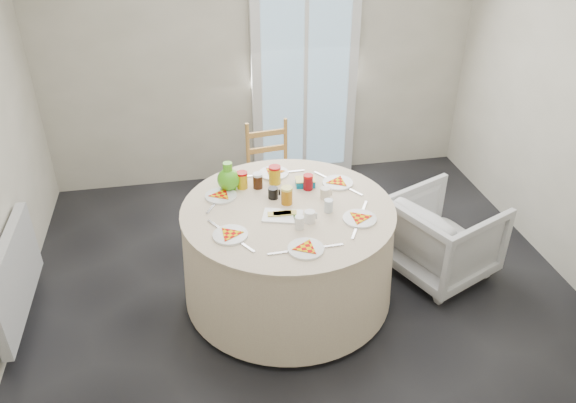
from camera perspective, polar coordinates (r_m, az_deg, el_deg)
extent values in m
plane|color=black|center=(4.13, 1.86, -10.22)|extent=(4.00, 4.00, 0.00)
cube|color=#BCB5A3|center=(5.26, -2.78, 15.44)|extent=(4.00, 0.02, 2.60)
cube|color=silver|center=(5.35, 1.72, 12.96)|extent=(1.00, 0.08, 2.10)
cube|color=silver|center=(4.16, -25.98, -6.84)|extent=(0.07, 1.00, 0.55)
cylinder|color=beige|center=(3.96, 0.00, -5.26)|extent=(1.48, 1.48, 0.75)
imported|color=silver|center=(4.34, 15.60, -2.68)|extent=(0.86, 0.88, 0.70)
cube|color=#03628C|center=(3.99, 1.76, 2.08)|extent=(0.15, 0.11, 0.06)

